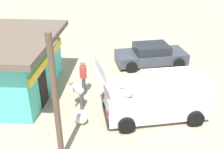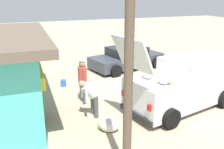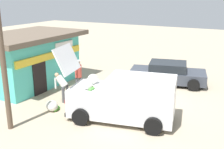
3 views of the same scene
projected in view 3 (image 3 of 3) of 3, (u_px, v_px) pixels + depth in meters
name	position (u px, v px, depth m)	size (l,w,h in m)	color
ground_plane	(137.00, 97.00, 13.86)	(60.00, 60.00, 0.00)	tan
storefront_bar	(29.00, 58.00, 15.35)	(6.11, 4.10, 2.90)	#4CC6B7
delivery_van	(125.00, 98.00, 11.09)	(2.82, 4.97, 2.94)	white
parked_sedan	(167.00, 73.00, 15.77)	(2.95, 4.54, 1.24)	#383D47
vendor_standing	(78.00, 74.00, 14.08)	(0.57, 0.37, 1.76)	#4C4C51
customer_bending	(62.00, 85.00, 13.09)	(0.57, 0.68, 1.39)	#4C4C51
unloaded_banana_pile	(52.00, 106.00, 12.19)	(0.84, 0.85, 0.44)	silver
paint_bucket	(93.00, 79.00, 16.25)	(0.26, 0.26, 0.32)	blue
utility_pole	(4.00, 72.00, 9.98)	(0.20, 0.20, 4.56)	brown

